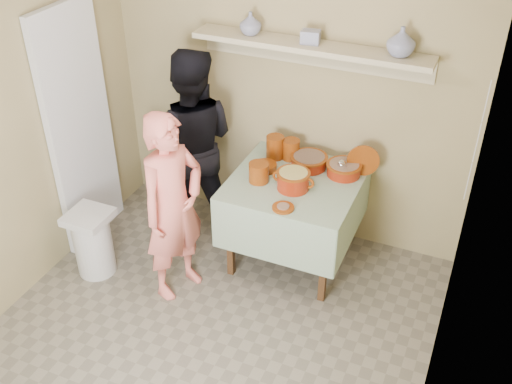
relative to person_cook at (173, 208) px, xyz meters
The scene contains 22 objects.
ground 1.06m from the person_cook, 54.33° to the right, with size 3.50×3.50×0.00m, color #6E6656.
tile_panel 1.11m from the person_cook, 161.61° to the left, with size 0.06×0.70×2.00m, color silver.
plate_stack_a 1.02m from the person_cook, 65.91° to the left, with size 0.14×0.14×0.19m, color #6D2B09.
plate_stack_b 1.11m from the person_cook, 60.73° to the left, with size 0.14×0.14×0.17m, color #6D2B09.
bowl_stack 0.71m from the person_cook, 51.50° to the left, with size 0.15×0.15×0.15m, color #6D2B09.
empty_bowl 0.83m from the person_cook, 59.95° to the left, with size 0.18×0.18×0.05m, color #6D2B09.
propped_lid 1.49m from the person_cook, 40.27° to the left, with size 0.25×0.25×0.02m, color #6D2B09.
vase_right 1.97m from the person_cook, 38.72° to the left, with size 0.20×0.20×0.20m, color navy.
vase_left 1.48m from the person_cook, 80.94° to the left, with size 0.16×0.16×0.17m, color navy.
ceramic_box 1.58m from the person_cook, 57.91° to the left, with size 0.13×0.10×0.10m, color navy.
person_cook is the anchor object (origin of this frame).
person_helper 0.82m from the person_cook, 109.22° to the left, with size 0.79×0.62×1.64m, color black.
room_shell 1.15m from the person_cook, 54.33° to the right, with size 3.04×3.54×2.62m.
serving_table 0.97m from the person_cook, 44.23° to the left, with size 0.97×0.97×0.76m.
cazuela_meat_a 1.15m from the person_cook, 51.33° to the left, with size 0.30×0.30×0.10m.
cazuela_meat_b 1.34m from the person_cook, 41.61° to the left, with size 0.28×0.28×0.10m.
ladle 1.32m from the person_cook, 40.78° to the left, with size 0.08×0.26×0.19m.
cazuela_rice 0.91m from the person_cook, 37.97° to the left, with size 0.33×0.25×0.14m.
front_plate 0.79m from the person_cook, 20.74° to the left, with size 0.16×0.16×0.03m.
wall_shelf 1.53m from the person_cook, 58.51° to the left, with size 1.80×0.25×0.21m.
trash_bin 0.85m from the person_cook, behind, with size 0.32×0.32×0.56m.
electrical_cord 2.16m from the person_cook, 24.50° to the left, with size 0.01×0.05×0.90m.
Camera 1 is at (1.50, -2.38, 3.23)m, focal length 42.00 mm.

